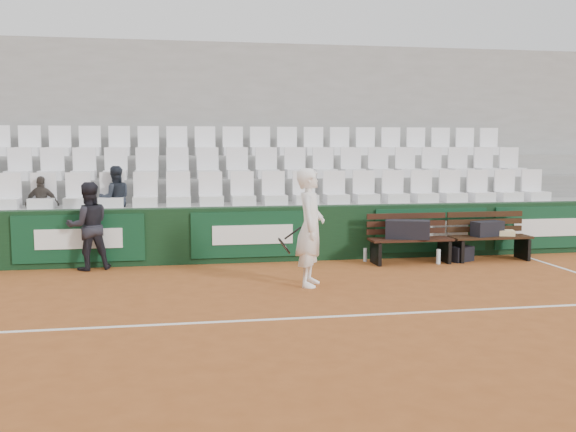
# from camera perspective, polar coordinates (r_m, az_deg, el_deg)

# --- Properties ---
(ground) EXTENTS (80.00, 80.00, 0.00)m
(ground) POSITION_cam_1_polar(r_m,az_deg,el_deg) (7.97, 1.66, -9.06)
(ground) COLOR #9A5022
(ground) RESTS_ON ground
(court_baseline) EXTENTS (18.00, 0.06, 0.01)m
(court_baseline) POSITION_cam_1_polar(r_m,az_deg,el_deg) (7.97, 1.66, -9.03)
(court_baseline) COLOR white
(court_baseline) RESTS_ON ground
(back_barrier) EXTENTS (18.00, 0.34, 1.00)m
(back_barrier) POSITION_cam_1_polar(r_m,az_deg,el_deg) (11.74, -1.95, -1.60)
(back_barrier) COLOR #103218
(back_barrier) RESTS_ON ground
(grandstand_tier_front) EXTENTS (18.00, 0.95, 1.00)m
(grandstand_tier_front) POSITION_cam_1_polar(r_m,az_deg,el_deg) (12.35, -2.68, -1.22)
(grandstand_tier_front) COLOR #959592
(grandstand_tier_front) RESTS_ON ground
(grandstand_tier_mid) EXTENTS (18.00, 0.95, 1.45)m
(grandstand_tier_mid) POSITION_cam_1_polar(r_m,az_deg,el_deg) (13.26, -3.21, 0.27)
(grandstand_tier_mid) COLOR gray
(grandstand_tier_mid) RESTS_ON ground
(grandstand_tier_back) EXTENTS (18.00, 0.95, 1.90)m
(grandstand_tier_back) POSITION_cam_1_polar(r_m,az_deg,el_deg) (14.18, -3.68, 1.56)
(grandstand_tier_back) COLOR gray
(grandstand_tier_back) RESTS_ON ground
(grandstand_rear_wall) EXTENTS (18.00, 0.30, 4.40)m
(grandstand_rear_wall) POSITION_cam_1_polar(r_m,az_deg,el_deg) (14.76, -3.98, 6.60)
(grandstand_rear_wall) COLOR #979794
(grandstand_rear_wall) RESTS_ON ground
(seat_row_front) EXTENTS (11.90, 0.44, 0.63)m
(seat_row_front) POSITION_cam_1_polar(r_m,az_deg,el_deg) (12.10, -2.59, 2.50)
(seat_row_front) COLOR white
(seat_row_front) RESTS_ON grandstand_tier_front
(seat_row_mid) EXTENTS (11.90, 0.44, 0.63)m
(seat_row_mid) POSITION_cam_1_polar(r_m,az_deg,el_deg) (13.02, -3.15, 4.75)
(seat_row_mid) COLOR white
(seat_row_mid) RESTS_ON grandstand_tier_mid
(seat_row_back) EXTENTS (11.90, 0.44, 0.63)m
(seat_row_back) POSITION_cam_1_polar(r_m,az_deg,el_deg) (13.96, -3.63, 6.69)
(seat_row_back) COLOR white
(seat_row_back) RESTS_ON grandstand_tier_back
(bench_left) EXTENTS (1.50, 0.56, 0.45)m
(bench_left) POSITION_cam_1_polar(r_m,az_deg,el_deg) (11.77, 10.83, -3.05)
(bench_left) COLOR black
(bench_left) RESTS_ON ground
(bench_right) EXTENTS (1.50, 0.56, 0.45)m
(bench_right) POSITION_cam_1_polar(r_m,az_deg,el_deg) (12.43, 17.52, -2.74)
(bench_right) COLOR black
(bench_right) RESTS_ON ground
(sports_bag_left) EXTENTS (0.84, 0.58, 0.33)m
(sports_bag_left) POSITION_cam_1_polar(r_m,az_deg,el_deg) (11.68, 10.57, -1.18)
(sports_bag_left) COLOR black
(sports_bag_left) RESTS_ON bench_left
(sports_bag_right) EXTENTS (0.64, 0.42, 0.27)m
(sports_bag_right) POSITION_cam_1_polar(r_m,az_deg,el_deg) (12.37, 17.30, -1.08)
(sports_bag_right) COLOR black
(sports_bag_right) RESTS_ON bench_right
(towel) EXTENTS (0.43, 0.37, 0.10)m
(towel) POSITION_cam_1_polar(r_m,az_deg,el_deg) (12.55, 18.65, -1.43)
(towel) COLOR beige
(towel) RESTS_ON bench_right
(sports_bag_ground) EXTENTS (0.52, 0.44, 0.27)m
(sports_bag_ground) POSITION_cam_1_polar(r_m,az_deg,el_deg) (12.19, 15.08, -3.26)
(sports_bag_ground) COLOR black
(sports_bag_ground) RESTS_ON ground
(water_bottle_near) EXTENTS (0.07, 0.07, 0.25)m
(water_bottle_near) POSITION_cam_1_polar(r_m,az_deg,el_deg) (11.83, 6.88, -3.44)
(water_bottle_near) COLOR silver
(water_bottle_near) RESTS_ON ground
(water_bottle_far) EXTENTS (0.08, 0.08, 0.27)m
(water_bottle_far) POSITION_cam_1_polar(r_m,az_deg,el_deg) (11.80, 13.22, -3.53)
(water_bottle_far) COLOR silver
(water_bottle_far) RESTS_ON ground
(tennis_player) EXTENTS (0.80, 0.75, 1.77)m
(tennis_player) POSITION_cam_1_polar(r_m,az_deg,el_deg) (9.62, 1.99, -1.03)
(tennis_player) COLOR white
(tennis_player) RESTS_ON ground
(ball_kid) EXTENTS (0.86, 0.75, 1.50)m
(ball_kid) POSITION_cam_1_polar(r_m,az_deg,el_deg) (11.39, -17.33, -0.87)
(ball_kid) COLOR black
(ball_kid) RESTS_ON ground
(spectator_b) EXTENTS (0.62, 0.32, 1.02)m
(spectator_b) POSITION_cam_1_polar(r_m,az_deg,el_deg) (12.27, -21.10, 3.05)
(spectator_b) COLOR #36302B
(spectator_b) RESTS_ON grandstand_tier_front
(spectator_c) EXTENTS (0.66, 0.56, 1.19)m
(spectator_c) POSITION_cam_1_polar(r_m,az_deg,el_deg) (12.08, -15.16, 3.63)
(spectator_c) COLOR #1E242E
(spectator_c) RESTS_ON grandstand_tier_front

